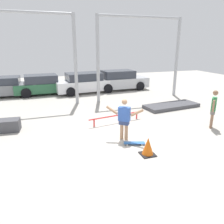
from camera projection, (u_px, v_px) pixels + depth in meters
The scene contains 13 objects.
ground_plane at pixel (121, 139), 8.37m from camera, with size 36.00×36.00×0.00m, color #B2ADA3.
skateboarder at pixel (124, 118), 8.07m from camera, with size 1.19×0.95×1.57m.
skateboard at pixel (134, 143), 7.85m from camera, with size 0.78×0.43×0.08m.
manual_pad at pixel (171, 106), 12.44m from camera, with size 3.18×1.19×0.19m, color #47474C.
grind_rail at pixel (116, 116), 9.99m from camera, with size 2.70×0.52×0.37m.
canopy_support_left at pixel (23, 49), 11.63m from camera, with size 5.71×0.20×5.12m.
canopy_support_right at pixel (140, 49), 13.70m from camera, with size 5.71×0.20×5.12m.
parked_car_grey at pixel (4, 87), 14.99m from camera, with size 4.19×2.03×1.33m.
parked_car_green at pixel (43, 85), 15.67m from camera, with size 4.08×2.07×1.38m.
parked_car_white at pixel (86, 83), 16.17m from camera, with size 4.64×2.23×1.47m.
parked_car_silver at pixel (119, 80), 17.17m from camera, with size 4.39×2.11×1.51m.
bystander at pixel (213, 107), 9.22m from camera, with size 0.56×0.54×1.64m.
traffic_cone at pixel (148, 147), 7.06m from camera, with size 0.47×0.47×0.60m.
Camera 1 is at (-2.77, -7.18, 3.46)m, focal length 35.00 mm.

